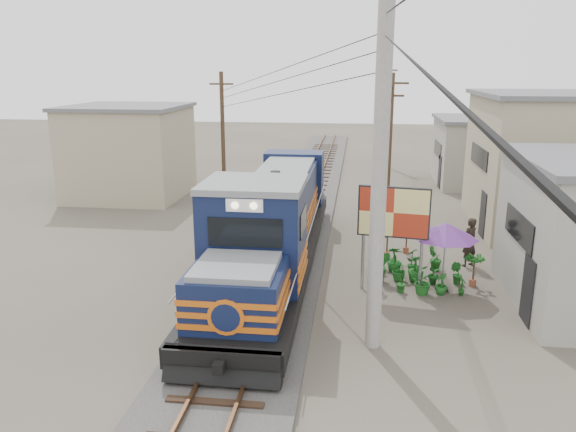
# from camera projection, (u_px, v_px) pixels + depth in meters

# --- Properties ---
(ground) EXTENTS (120.00, 120.00, 0.00)m
(ground) POSITION_uv_depth(u_px,v_px,m) (249.00, 330.00, 16.10)
(ground) COLOR #473F35
(ground) RESTS_ON ground
(ballast) EXTENTS (3.60, 70.00, 0.16)m
(ballast) POSITION_uv_depth(u_px,v_px,m) (291.00, 229.00, 25.66)
(ballast) COLOR #595651
(ballast) RESTS_ON ground
(track) EXTENTS (1.15, 70.00, 0.12)m
(track) POSITION_uv_depth(u_px,v_px,m) (291.00, 226.00, 25.61)
(track) COLOR #51331E
(track) RESTS_ON ground
(locomotive) EXTENTS (2.96, 16.08, 3.99)m
(locomotive) POSITION_uv_depth(u_px,v_px,m) (273.00, 226.00, 20.19)
(locomotive) COLOR black
(locomotive) RESTS_ON ground
(utility_pole_main) EXTENTS (0.40, 0.40, 10.00)m
(utility_pole_main) POSITION_uv_depth(u_px,v_px,m) (380.00, 163.00, 13.90)
(utility_pole_main) COLOR #9E9B93
(utility_pole_main) RESTS_ON ground
(wooden_pole_mid) EXTENTS (1.60, 0.24, 7.00)m
(wooden_pole_mid) POSITION_uv_depth(u_px,v_px,m) (390.00, 141.00, 28.02)
(wooden_pole_mid) COLOR #4C3826
(wooden_pole_mid) RESTS_ON ground
(wooden_pole_far) EXTENTS (1.60, 0.24, 7.50)m
(wooden_pole_far) POSITION_uv_depth(u_px,v_px,m) (385.00, 113.00, 41.33)
(wooden_pole_far) COLOR #4C3826
(wooden_pole_far) RESTS_ON ground
(wooden_pole_left) EXTENTS (1.60, 0.24, 7.00)m
(wooden_pole_left) POSITION_uv_depth(u_px,v_px,m) (223.00, 130.00, 32.99)
(wooden_pole_left) COLOR #4C3826
(wooden_pole_left) RESTS_ON ground
(power_lines) EXTENTS (9.65, 19.00, 3.30)m
(power_lines) POSITION_uv_depth(u_px,v_px,m) (283.00, 59.00, 22.29)
(power_lines) COLOR black
(power_lines) RESTS_ON ground
(shophouse_mid) EXTENTS (8.40, 7.35, 6.20)m
(shophouse_mid) POSITION_uv_depth(u_px,v_px,m) (571.00, 162.00, 25.29)
(shophouse_mid) COLOR tan
(shophouse_mid) RESTS_ON ground
(shophouse_back) EXTENTS (6.30, 6.30, 4.20)m
(shophouse_back) POSITION_uv_depth(u_px,v_px,m) (487.00, 151.00, 35.31)
(shophouse_back) COLOR gray
(shophouse_back) RESTS_ON ground
(shophouse_left) EXTENTS (6.30, 6.30, 5.20)m
(shophouse_left) POSITION_uv_depth(u_px,v_px,m) (129.00, 151.00, 31.95)
(shophouse_left) COLOR tan
(shophouse_left) RESTS_ON ground
(billboard) EXTENTS (2.31, 0.49, 3.59)m
(billboard) POSITION_uv_depth(u_px,v_px,m) (394.00, 215.00, 18.13)
(billboard) COLOR #99999E
(billboard) RESTS_ON ground
(market_umbrella) EXTENTS (2.46, 2.46, 2.35)m
(market_umbrella) POSITION_uv_depth(u_px,v_px,m) (446.00, 231.00, 18.41)
(market_umbrella) COLOR black
(market_umbrella) RESTS_ON ground
(vendor) EXTENTS (0.82, 0.77, 1.88)m
(vendor) POSITION_uv_depth(u_px,v_px,m) (469.00, 242.00, 20.98)
(vendor) COLOR black
(vendor) RESTS_ON ground
(plant_nursery) EXTENTS (3.23, 3.09, 1.14)m
(plant_nursery) POSITION_uv_depth(u_px,v_px,m) (410.00, 269.00, 19.56)
(plant_nursery) COLOR #1B5E1D
(plant_nursery) RESTS_ON ground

